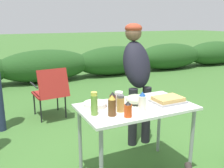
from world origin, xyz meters
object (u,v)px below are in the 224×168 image
mixing_bowl (136,99)px  plate_stack (95,105)px  paper_cup_stack (119,98)px  hot_sauce_bottle (128,109)px  relish_jar (94,104)px  food_tray (168,100)px  bbq_sauce_bottle (113,100)px  standing_person_in_red_jacket (137,70)px  folding_table (136,113)px  spice_jar (121,104)px  camp_chair_green_behind_table (51,90)px  beer_bottle (112,106)px  mayo_bottle (142,102)px

mixing_bowl → plate_stack: bearing=167.8°
mixing_bowl → paper_cup_stack: bearing=160.5°
hot_sauce_bottle → relish_jar: bearing=144.5°
food_tray → plate_stack: food_tray is taller
bbq_sauce_bottle → standing_person_in_red_jacket: 0.86m
hot_sauce_bottle → plate_stack: bearing=113.6°
paper_cup_stack → standing_person_in_red_jacket: standing_person_in_red_jacket is taller
folding_table → bbq_sauce_bottle: 0.27m
food_tray → standing_person_in_red_jacket: bearing=85.5°
spice_jar → camp_chair_green_behind_table: spice_jar is taller
relish_jar → camp_chair_green_behind_table: bearing=89.1°
beer_bottle → camp_chair_green_behind_table: bearing=92.8°
folding_table → bbq_sauce_bottle: (-0.22, 0.06, 0.15)m
plate_stack → mixing_bowl: 0.41m
folding_table → food_tray: (0.34, -0.05, 0.10)m
folding_table → relish_jar: bearing=-174.2°
folding_table → standing_person_in_red_jacket: standing_person_in_red_jacket is taller
mixing_bowl → camp_chair_green_behind_table: 1.91m
food_tray → mayo_bottle: 0.38m
spice_jar → beer_bottle: (-0.11, -0.06, 0.01)m
bbq_sauce_bottle → relish_jar: bearing=-154.8°
plate_stack → mayo_bottle: mayo_bottle is taller
paper_cup_stack → hot_sauce_bottle: (-0.08, -0.33, 0.00)m
hot_sauce_bottle → beer_bottle: size_ratio=0.75×
standing_person_in_red_jacket → camp_chair_green_behind_table: bearing=128.1°
plate_stack → bbq_sauce_bottle: (0.15, -0.08, 0.05)m
folding_table → bbq_sauce_bottle: size_ratio=7.25×
camp_chair_green_behind_table → hot_sauce_bottle: bearing=-89.2°
spice_jar → camp_chair_green_behind_table: size_ratio=0.18×
mayo_bottle → relish_jar: bearing=168.3°
bbq_sauce_bottle → folding_table: bearing=-15.9°
mixing_bowl → paper_cup_stack: paper_cup_stack is taller
food_tray → beer_bottle: (-0.67, -0.08, 0.06)m
food_tray → folding_table: bearing=171.8°
spice_jar → bbq_sauce_bottle: size_ratio=1.01×
hot_sauce_bottle → standing_person_in_red_jacket: (0.61, 0.87, 0.13)m
food_tray → camp_chair_green_behind_table: 2.10m
paper_cup_stack → spice_jar: size_ratio=0.84×
paper_cup_stack → hot_sauce_bottle: 0.34m
mixing_bowl → camp_chair_green_behind_table: bearing=103.9°
relish_jar → mixing_bowl: bearing=11.7°
paper_cup_stack → standing_person_in_red_jacket: bearing=45.4°
paper_cup_stack → standing_person_in_red_jacket: 0.77m
mixing_bowl → spice_jar: size_ratio=1.35×
hot_sauce_bottle → paper_cup_stack: bearing=76.1°
relish_jar → spice_jar: size_ratio=1.35×
food_tray → standing_person_in_red_jacket: (0.05, 0.70, 0.18)m
standing_person_in_red_jacket → hot_sauce_bottle: bearing=-120.8°
beer_bottle → camp_chair_green_behind_table: 2.05m
spice_jar → standing_person_in_red_jacket: (0.61, 0.72, 0.13)m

